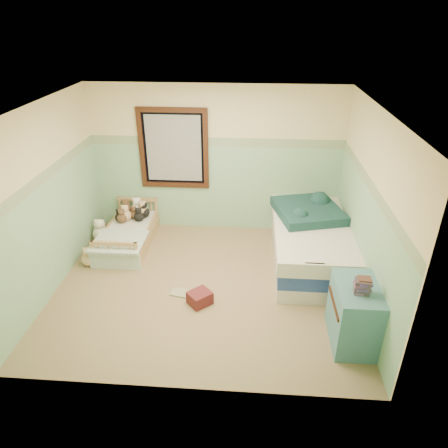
# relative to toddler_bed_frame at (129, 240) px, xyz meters

# --- Properties ---
(floor) EXTENTS (4.20, 3.60, 0.02)m
(floor) POSITION_rel_toddler_bed_frame_xyz_m (1.41, -1.05, -0.10)
(floor) COLOR #7A6345
(floor) RESTS_ON ground
(ceiling) EXTENTS (4.20, 3.60, 0.02)m
(ceiling) POSITION_rel_toddler_bed_frame_xyz_m (1.41, -1.05, 2.42)
(ceiling) COLOR white
(ceiling) RESTS_ON wall_back
(wall_back) EXTENTS (4.20, 0.04, 2.50)m
(wall_back) POSITION_rel_toddler_bed_frame_xyz_m (1.41, 0.75, 1.16)
(wall_back) COLOR beige
(wall_back) RESTS_ON floor
(wall_front) EXTENTS (4.20, 0.04, 2.50)m
(wall_front) POSITION_rel_toddler_bed_frame_xyz_m (1.41, -2.85, 1.16)
(wall_front) COLOR beige
(wall_front) RESTS_ON floor
(wall_left) EXTENTS (0.04, 3.60, 2.50)m
(wall_left) POSITION_rel_toddler_bed_frame_xyz_m (-0.69, -1.05, 1.16)
(wall_left) COLOR beige
(wall_left) RESTS_ON floor
(wall_right) EXTENTS (0.04, 3.60, 2.50)m
(wall_right) POSITION_rel_toddler_bed_frame_xyz_m (3.51, -1.05, 1.16)
(wall_right) COLOR beige
(wall_right) RESTS_ON floor
(wainscot_mint) EXTENTS (4.20, 0.01, 1.50)m
(wainscot_mint) POSITION_rel_toddler_bed_frame_xyz_m (1.41, 0.74, 0.66)
(wainscot_mint) COLOR #99C399
(wainscot_mint) RESTS_ON floor
(border_strip) EXTENTS (4.20, 0.01, 0.15)m
(border_strip) POSITION_rel_toddler_bed_frame_xyz_m (1.41, 0.74, 1.48)
(border_strip) COLOR #456746
(border_strip) RESTS_ON wall_back
(window_frame) EXTENTS (1.16, 0.06, 1.36)m
(window_frame) POSITION_rel_toddler_bed_frame_xyz_m (0.71, 0.71, 1.36)
(window_frame) COLOR #3C1E0D
(window_frame) RESTS_ON wall_back
(window_blinds) EXTENTS (0.92, 0.01, 1.12)m
(window_blinds) POSITION_rel_toddler_bed_frame_xyz_m (0.71, 0.72, 1.36)
(window_blinds) COLOR #BABAB6
(window_blinds) RESTS_ON window_frame
(toddler_bed_frame) EXTENTS (0.72, 1.44, 0.19)m
(toddler_bed_frame) POSITION_rel_toddler_bed_frame_xyz_m (0.00, 0.00, 0.00)
(toddler_bed_frame) COLOR #A87742
(toddler_bed_frame) RESTS_ON floor
(toddler_mattress) EXTENTS (0.66, 1.38, 0.12)m
(toddler_mattress) POSITION_rel_toddler_bed_frame_xyz_m (0.00, 0.00, 0.15)
(toddler_mattress) COLOR silver
(toddler_mattress) RESTS_ON toddler_bed_frame
(patchwork_quilt) EXTENTS (0.78, 0.72, 0.03)m
(patchwork_quilt) POSITION_rel_toddler_bed_frame_xyz_m (0.00, -0.45, 0.23)
(patchwork_quilt) COLOR #7FB3D6
(patchwork_quilt) RESTS_ON toddler_mattress
(plush_bed_brown) EXTENTS (0.20, 0.20, 0.20)m
(plush_bed_brown) POSITION_rel_toddler_bed_frame_xyz_m (-0.15, 0.50, 0.31)
(plush_bed_brown) COLOR brown
(plush_bed_brown) RESTS_ON toddler_mattress
(plush_bed_white) EXTENTS (0.22, 0.22, 0.22)m
(plush_bed_white) POSITION_rel_toddler_bed_frame_xyz_m (0.05, 0.50, 0.32)
(plush_bed_white) COLOR white
(plush_bed_white) RESTS_ON toddler_mattress
(plush_bed_tan) EXTENTS (0.20, 0.20, 0.20)m
(plush_bed_tan) POSITION_rel_toddler_bed_frame_xyz_m (-0.10, 0.28, 0.31)
(plush_bed_tan) COLOR #E5B988
(plush_bed_tan) RESTS_ON toddler_mattress
(plush_bed_dark) EXTENTS (0.17, 0.17, 0.17)m
(plush_bed_dark) POSITION_rel_toddler_bed_frame_xyz_m (0.13, 0.28, 0.30)
(plush_bed_dark) COLOR black
(plush_bed_dark) RESTS_ON toddler_mattress
(plush_floor_cream) EXTENTS (0.27, 0.27, 0.27)m
(plush_floor_cream) POSITION_rel_toddler_bed_frame_xyz_m (-0.50, 0.10, 0.04)
(plush_floor_cream) COLOR white
(plush_floor_cream) RESTS_ON floor
(plush_floor_tan) EXTENTS (0.21, 0.21, 0.21)m
(plush_floor_tan) POSITION_rel_toddler_bed_frame_xyz_m (-0.44, -0.66, 0.01)
(plush_floor_tan) COLOR #E5B988
(plush_floor_tan) RESTS_ON floor
(twin_bed_frame) EXTENTS (1.10, 2.20, 0.22)m
(twin_bed_frame) POSITION_rel_toddler_bed_frame_xyz_m (2.96, -0.29, 0.02)
(twin_bed_frame) COLOR silver
(twin_bed_frame) RESTS_ON floor
(twin_boxspring) EXTENTS (1.10, 2.20, 0.22)m
(twin_boxspring) POSITION_rel_toddler_bed_frame_xyz_m (2.96, -0.29, 0.24)
(twin_boxspring) COLOR navy
(twin_boxspring) RESTS_ON twin_bed_frame
(twin_mattress) EXTENTS (1.14, 2.24, 0.22)m
(twin_mattress) POSITION_rel_toddler_bed_frame_xyz_m (2.96, -0.29, 0.46)
(twin_mattress) COLOR white
(twin_mattress) RESTS_ON twin_boxspring
(teal_blanket) EXTENTS (1.16, 1.20, 0.14)m
(teal_blanket) POSITION_rel_toddler_bed_frame_xyz_m (2.91, 0.01, 0.64)
(teal_blanket) COLOR #0C282D
(teal_blanket) RESTS_ON twin_mattress
(dresser) EXTENTS (0.48, 0.77, 0.77)m
(dresser) POSITION_rel_toddler_bed_frame_xyz_m (3.26, -1.99, 0.29)
(dresser) COLOR teal
(dresser) RESTS_ON floor
(book_stack) EXTENTS (0.18, 0.15, 0.17)m
(book_stack) POSITION_rel_toddler_bed_frame_xyz_m (3.26, -2.09, 0.76)
(book_stack) COLOR brown
(book_stack) RESTS_ON dresser
(red_pillow) EXTENTS (0.38, 0.38, 0.18)m
(red_pillow) POSITION_rel_toddler_bed_frame_xyz_m (1.38, -1.45, -0.00)
(red_pillow) COLOR maroon
(red_pillow) RESTS_ON floor
(floor_book) EXTENTS (0.27, 0.22, 0.02)m
(floor_book) POSITION_rel_toddler_bed_frame_xyz_m (1.07, -1.26, -0.08)
(floor_book) COLOR orange
(floor_book) RESTS_ON floor
(extra_plush_0) EXTENTS (0.15, 0.15, 0.15)m
(extra_plush_0) POSITION_rel_toddler_bed_frame_xyz_m (0.03, 0.37, 0.29)
(extra_plush_0) COLOR brown
(extra_plush_0) RESTS_ON toddler_mattress
(extra_plush_1) EXTENTS (0.16, 0.16, 0.16)m
(extra_plush_1) POSITION_rel_toddler_bed_frame_xyz_m (-0.19, 0.24, 0.29)
(extra_plush_1) COLOR black
(extra_plush_1) RESTS_ON toddler_mattress
(extra_plush_2) EXTENTS (0.20, 0.20, 0.20)m
(extra_plush_2) POSITION_rel_toddler_bed_frame_xyz_m (0.17, 0.43, 0.31)
(extra_plush_2) COLOR #E5B988
(extra_plush_2) RESTS_ON toddler_mattress
(extra_plush_3) EXTENTS (0.19, 0.19, 0.19)m
(extra_plush_3) POSITION_rel_toddler_bed_frame_xyz_m (0.18, 0.43, 0.31)
(extra_plush_3) COLOR black
(extra_plush_3) RESTS_ON toddler_mattress
(extra_plush_4) EXTENTS (0.17, 0.17, 0.17)m
(extra_plush_4) POSITION_rel_toddler_bed_frame_xyz_m (-0.14, 0.20, 0.30)
(extra_plush_4) COLOR brown
(extra_plush_4) RESTS_ON toddler_mattress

